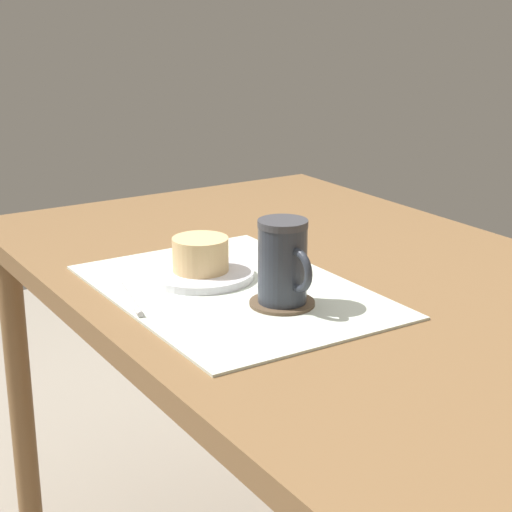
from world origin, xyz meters
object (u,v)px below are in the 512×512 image
object	(u,v)px
dining_table	(335,320)
pastry	(200,254)
pastry_plate	(201,274)
coffee_mug	(284,262)

from	to	relation	value
dining_table	pastry	world-z (taller)	pastry
dining_table	pastry	bearing A→B (deg)	-118.27
pastry_plate	pastry	world-z (taller)	pastry
pastry	coffee_mug	size ratio (longest dim) A/B	0.73
pastry_plate	coffee_mug	bearing A→B (deg)	13.82
dining_table	coffee_mug	world-z (taller)	coffee_mug
pastry_plate	pastry	bearing A→B (deg)	0.00
dining_table	pastry_plate	distance (m)	0.23
dining_table	coffee_mug	xyz separation A→B (m)	(0.07, -0.15, 0.14)
pastry_plate	coffee_mug	world-z (taller)	coffee_mug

